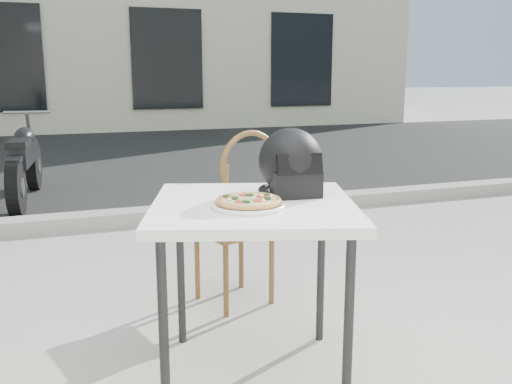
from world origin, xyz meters
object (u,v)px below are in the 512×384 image
object	(u,v)px
cafe_table_main	(253,219)
helmet	(291,165)
pizza	(248,200)
cafe_chair_main	(241,210)
plate	(248,205)
motorcycle	(25,163)

from	to	relation	value
cafe_table_main	helmet	bearing A→B (deg)	25.98
pizza	helmet	size ratio (longest dim) A/B	0.87
helmet	cafe_chair_main	size ratio (longest dim) A/B	0.31
plate	motorcycle	xyz separation A→B (m)	(-1.01, 4.18, -0.40)
motorcycle	helmet	bearing A→B (deg)	-66.63
pizza	helmet	bearing A→B (deg)	35.23
cafe_table_main	cafe_chair_main	distance (m)	0.81
cafe_chair_main	cafe_table_main	bearing A→B (deg)	59.73
plate	motorcycle	distance (m)	4.32
helmet	cafe_table_main	bearing A→B (deg)	-148.50
pizza	motorcycle	size ratio (longest dim) A/B	0.15
plate	cafe_table_main	bearing A→B (deg)	58.73
helmet	motorcycle	distance (m)	4.22
cafe_table_main	motorcycle	xyz separation A→B (m)	(-1.06, 4.10, -0.32)
plate	cafe_chair_main	world-z (taller)	cafe_chair_main
cafe_table_main	motorcycle	distance (m)	4.24
cafe_chair_main	motorcycle	bearing A→B (deg)	-85.30
plate	cafe_chair_main	distance (m)	0.92
plate	pizza	xyz separation A→B (m)	(0.00, 0.00, 0.02)
plate	helmet	distance (m)	0.34
plate	helmet	bearing A→B (deg)	35.25
cafe_table_main	motorcycle	world-z (taller)	motorcycle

